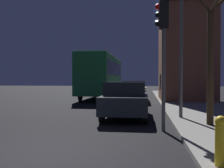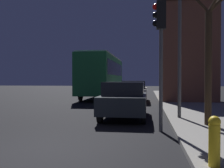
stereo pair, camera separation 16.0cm
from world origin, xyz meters
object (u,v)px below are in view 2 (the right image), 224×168
object	(u,v)px
car_near_lane	(124,99)
traffic_light	(160,38)
streetlamp	(172,10)
car_mid_lane	(134,91)
bare_tree	(210,51)
fire_hydrant	(214,140)
bus	(103,73)

from	to	relation	value
car_near_lane	traffic_light	bearing A→B (deg)	-61.72
streetlamp	car_mid_lane	bearing A→B (deg)	103.20
streetlamp	bare_tree	distance (m)	2.67
streetlamp	car_mid_lane	world-z (taller)	streetlamp
car_mid_lane	fire_hydrant	xyz separation A→B (m)	(2.15, -14.27, -0.22)
streetlamp	fire_hydrant	xyz separation A→B (m)	(0.18, -5.85, -3.93)
bus	car_mid_lane	distance (m)	4.96
fire_hydrant	car_mid_lane	bearing A→B (deg)	98.59
traffic_light	bus	bearing A→B (deg)	107.28
car_near_lane	bare_tree	bearing A→B (deg)	-30.16
bus	car_mid_lane	size ratio (longest dim) A/B	2.25
traffic_light	bus	size ratio (longest dim) A/B	0.39
bare_tree	car_mid_lane	xyz separation A→B (m)	(-3.11, 9.94, -1.85)
bare_tree	car_near_lane	bearing A→B (deg)	149.84
fire_hydrant	bare_tree	bearing A→B (deg)	77.61
streetlamp	bare_tree	bearing A→B (deg)	-53.48
fire_hydrant	streetlamp	bearing A→B (deg)	91.77
streetlamp	bare_tree	world-z (taller)	streetlamp
streetlamp	bus	world-z (taller)	streetlamp
streetlamp	car_near_lane	xyz separation A→B (m)	(-1.98, 0.28, -3.72)
car_mid_lane	fire_hydrant	distance (m)	14.43
streetlamp	car_mid_lane	size ratio (longest dim) A/B	1.38
bus	car_near_lane	size ratio (longest dim) A/B	2.64
bare_tree	car_mid_lane	bearing A→B (deg)	107.34
traffic_light	car_mid_lane	bearing A→B (deg)	97.33
car_near_lane	fire_hydrant	xyz separation A→B (m)	(2.16, -6.13, -0.22)
streetlamp	bus	size ratio (longest dim) A/B	0.62
bus	car_near_lane	bearing A→B (deg)	-75.34
car_mid_lane	fire_hydrant	bearing A→B (deg)	-81.41
car_near_lane	bus	bearing A→B (deg)	104.66
bare_tree	car_mid_lane	world-z (taller)	bare_tree
streetlamp	traffic_light	xyz separation A→B (m)	(-0.60, -2.29, -1.52)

